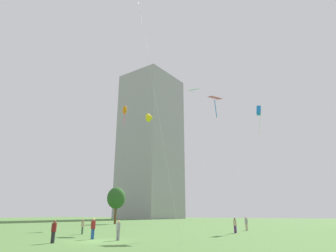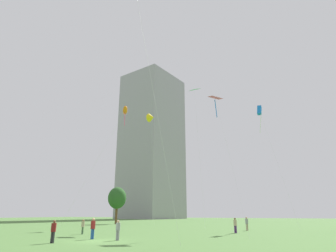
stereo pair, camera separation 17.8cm
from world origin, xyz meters
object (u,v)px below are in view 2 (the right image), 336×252
kite_flying_2 (259,111)px  kite_flying_5 (216,99)px  person_standing_0 (235,224)px  person_standing_5 (247,223)px  park_tree_1 (117,198)px  person_standing_3 (93,227)px  person_standing_2 (83,226)px  kite_flying_1 (151,118)px  person_standing_4 (118,229)px  kite_flying_0 (125,111)px  distant_highrise_0 (152,144)px  kite_flying_4 (194,90)px  person_standing_1 (53,230)px

kite_flying_2 → kite_flying_5: bearing=-107.9°
person_standing_0 → person_standing_5: 5.95m
park_tree_1 → person_standing_0: bearing=-31.8°
person_standing_3 → person_standing_5: 22.23m
person_standing_2 → kite_flying_2: size_ratio=0.08×
person_standing_5 → kite_flying_1: bearing=107.0°
person_standing_4 → kite_flying_0: kite_flying_0 is taller
kite_flying_1 → kite_flying_5: (16.63, -10.98, -3.05)m
person_standing_5 → kite_flying_5: (-2.18, -4.49, 16.88)m
kite_flying_2 → distant_highrise_0: (-59.53, 68.11, 14.86)m
kite_flying_4 → kite_flying_5: (7.57, -12.16, -7.91)m
person_standing_0 → kite_flying_1: (-18.60, 12.44, 19.97)m
park_tree_1 → kite_flying_5: bearing=-31.5°
person_standing_1 → kite_flying_1: size_ratio=0.08×
kite_flying_4 → park_tree_1: size_ratio=3.32×
park_tree_1 → person_standing_5: bearing=-23.0°
person_standing_5 → park_tree_1: bearing=103.0°
person_standing_2 → kite_flying_5: 23.93m
person_standing_0 → distant_highrise_0: size_ratio=0.02×
kite_flying_0 → kite_flying_1: 13.11m
kite_flying_1 → kite_flying_5: kite_flying_1 is taller
kite_flying_4 → kite_flying_5: size_ratio=1.43×
person_standing_3 → kite_flying_0: size_ratio=0.10×
person_standing_1 → person_standing_4: bearing=41.6°
person_standing_5 → kite_flying_4: size_ratio=0.07×
person_standing_1 → kite_flying_0: kite_flying_0 is taller
kite_flying_0 → kite_flying_2: (18.72, 14.87, 1.88)m
person_standing_4 → kite_flying_1: 35.09m
person_standing_3 → distant_highrise_0: size_ratio=0.03×
person_standing_3 → person_standing_5: (9.88, 19.91, -0.03)m
kite_flying_1 → kite_flying_2: (20.92, 2.31, -1.14)m
person_standing_2 → kite_flying_0: bearing=169.6°
person_standing_0 → kite_flying_2: size_ratio=0.08×
person_standing_1 → park_tree_1: bearing=108.5°
person_standing_1 → person_standing_2: size_ratio=1.08×
person_standing_2 → kite_flying_0: (-1.54, 9.28, 17.02)m
kite_flying_1 → kite_flying_4: (9.07, 1.18, 4.86)m
person_standing_0 → person_standing_1: 20.72m
person_standing_1 → park_tree_1: size_ratio=0.21×
person_standing_1 → kite_flying_5: 27.10m
person_standing_5 → kite_flying_5: bearing=-169.9°
person_standing_0 → kite_flying_5: bearing=-22.6°
person_standing_5 → kite_flying_1: (-18.82, 6.49, 19.94)m
person_standing_5 → kite_flying_1: 28.17m
person_standing_5 → kite_flying_0: 24.47m
person_standing_1 → person_standing_5: size_ratio=0.97×
person_standing_0 → park_tree_1: (-30.79, 19.12, 4.57)m
person_standing_5 → kite_flying_1: size_ratio=0.08×
person_standing_0 → person_standing_3: person_standing_3 is taller
person_standing_3 → park_tree_1: bearing=38.3°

